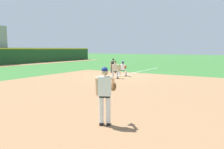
% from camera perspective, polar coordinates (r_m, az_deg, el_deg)
% --- Properties ---
extents(ground_plane, '(160.00, 160.00, 0.00)m').
position_cam_1_polar(ground_plane, '(19.39, 1.58, -0.46)').
color(ground_plane, '#336B2D').
extents(infield_dirt_patch, '(18.00, 18.00, 0.01)m').
position_cam_1_polar(infield_dirt_patch, '(13.19, 0.66, -3.83)').
color(infield_dirt_patch, '#936B47').
rests_on(infield_dirt_patch, ground).
extents(foul_line_stripe, '(10.22, 0.10, 0.00)m').
position_cam_1_polar(foul_line_stripe, '(23.94, 7.64, 0.87)').
color(foul_line_stripe, white).
rests_on(foul_line_stripe, ground).
extents(first_base_bag, '(0.38, 0.38, 0.09)m').
position_cam_1_polar(first_base_bag, '(19.39, 1.58, -0.33)').
color(first_base_bag, white).
rests_on(first_base_bag, ground).
extents(baseball, '(0.07, 0.07, 0.07)m').
position_cam_1_polar(baseball, '(15.98, 1.02, -1.86)').
color(baseball, white).
rests_on(baseball, ground).
extents(pitcher, '(0.83, 0.59, 1.86)m').
position_cam_1_polar(pitcher, '(6.88, -1.76, -4.67)').
color(pitcher, black).
rests_on(pitcher, ground).
extents(first_baseman, '(0.84, 1.00, 1.34)m').
position_cam_1_polar(first_baseman, '(19.44, 2.88, 1.72)').
color(first_baseman, black).
rests_on(first_baseman, ground).
extents(baserunner, '(0.58, 0.67, 1.46)m').
position_cam_1_polar(baserunner, '(17.86, 0.86, 1.49)').
color(baserunner, black).
rests_on(baserunner, ground).
extents(umpire, '(0.62, 0.68, 1.46)m').
position_cam_1_polar(umpire, '(22.11, 0.35, 2.49)').
color(umpire, black).
rests_on(umpire, ground).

